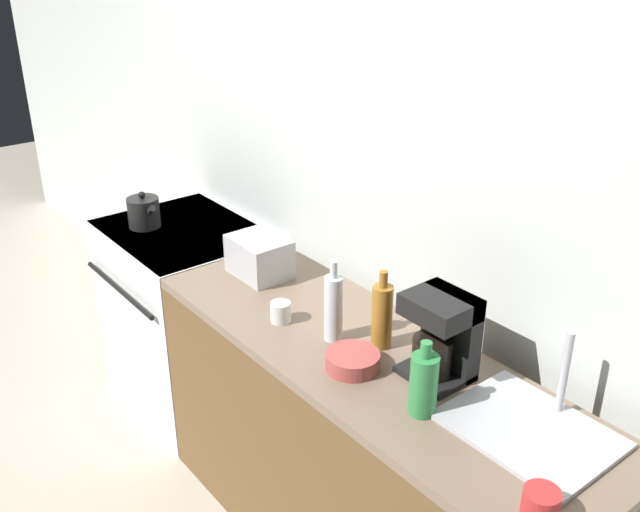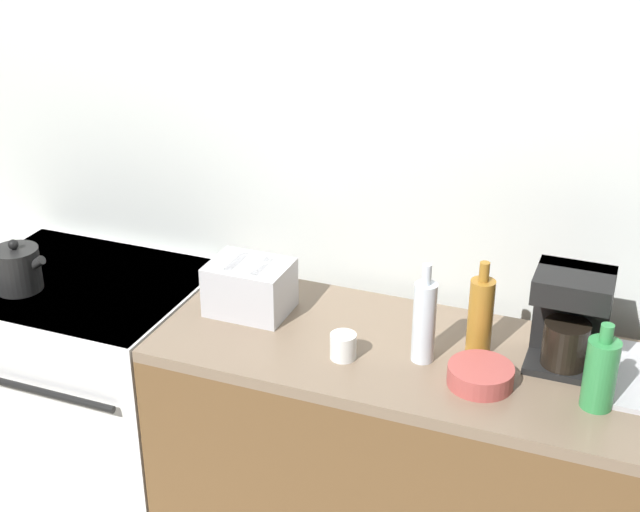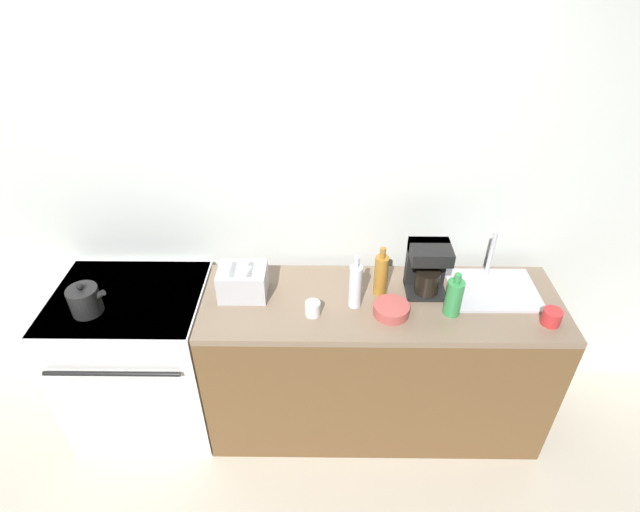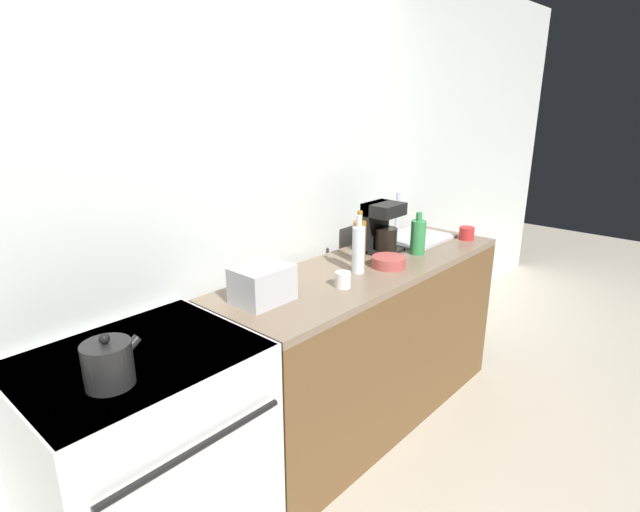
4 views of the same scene
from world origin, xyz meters
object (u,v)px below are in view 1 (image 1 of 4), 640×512
object	(u,v)px
kettle	(144,212)
cup_white	(281,312)
toaster	(259,256)
coffee_maker	(442,333)
cup_red	(541,504)
bottle_clear	(333,307)
bottle_green	(424,383)
bottle_amber	(382,315)
bowl	(353,361)
stove	(190,313)

from	to	relation	value
kettle	cup_white	size ratio (longest dim) A/B	2.51
toaster	cup_white	size ratio (longest dim) A/B	3.25
coffee_maker	cup_red	distance (m)	0.64
toaster	coffee_maker	size ratio (longest dim) A/B	0.86
cup_red	cup_white	size ratio (longest dim) A/B	1.23
bottle_clear	bottle_green	distance (m)	0.49
bottle_clear	bottle_amber	distance (m)	0.17
cup_red	cup_white	distance (m)	1.16
toaster	cup_white	bearing A→B (deg)	-23.01
coffee_maker	cup_white	bearing A→B (deg)	-160.63
toaster	bottle_green	world-z (taller)	bottle_green
bottle_amber	bowl	xyz separation A→B (m)	(0.04, -0.17, -0.09)
coffee_maker	bottle_amber	bearing A→B (deg)	-172.20
bottle_green	cup_white	size ratio (longest dim) A/B	3.20
bottle_green	toaster	bearing A→B (deg)	172.71
kettle	toaster	size ratio (longest dim) A/B	0.77
coffee_maker	bottle_amber	distance (m)	0.24
coffee_maker	bowl	xyz separation A→B (m)	(-0.20, -0.20, -0.12)
stove	bowl	xyz separation A→B (m)	(1.38, -0.12, 0.48)
bottle_clear	cup_white	xyz separation A→B (m)	(-0.21, -0.07, -0.09)
kettle	bowl	xyz separation A→B (m)	(1.52, -0.00, -0.05)
bottle_green	cup_red	xyz separation A→B (m)	(0.47, -0.07, -0.06)
cup_white	toaster	bearing A→B (deg)	156.99
stove	bottle_green	world-z (taller)	bottle_green
cup_red	bowl	distance (m)	0.77
cup_red	bowl	size ratio (longest dim) A/B	0.52
bottle_green	bottle_amber	distance (m)	0.38
toaster	coffee_maker	world-z (taller)	coffee_maker
stove	bottle_amber	size ratio (longest dim) A/B	3.29
kettle	cup_white	xyz separation A→B (m)	(1.13, -0.01, -0.04)
toaster	bottle_green	xyz separation A→B (m)	(1.06, -0.14, 0.02)
toaster	coffee_maker	distance (m)	0.96
bottle_green	bottle_amber	xyz separation A→B (m)	(-0.35, 0.15, 0.02)
kettle	bottle_clear	world-z (taller)	bottle_clear
cup_red	cup_white	bearing A→B (deg)	177.45
toaster	bottle_clear	bearing A→B (deg)	-8.01
bottle_clear	cup_red	world-z (taller)	bottle_clear
bottle_amber	stove	bearing A→B (deg)	-178.01
coffee_maker	bottle_green	world-z (taller)	coffee_maker
cup_red	stove	bearing A→B (deg)	175.22
coffee_maker	bottle_amber	size ratio (longest dim) A/B	1.01
bottle_clear	bowl	bearing A→B (deg)	-19.90
stove	cup_white	size ratio (longest dim) A/B	12.36
bowl	kettle	bearing A→B (deg)	179.95
cup_red	bowl	world-z (taller)	cup_red
stove	bottle_clear	size ratio (longest dim) A/B	3.13
stove	cup_red	bearing A→B (deg)	-4.78
coffee_maker	bottle_clear	world-z (taller)	bottle_clear
coffee_maker	bottle_clear	distance (m)	0.40
kettle	cup_white	world-z (taller)	kettle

